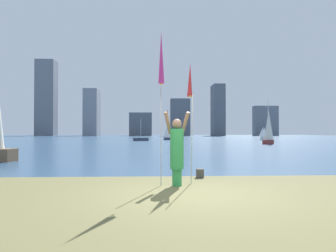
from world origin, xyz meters
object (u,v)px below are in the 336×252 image
at_px(bag, 200,173).
at_px(kite_flag_left, 161,60).
at_px(person, 177,149).
at_px(sailboat_2, 269,127).
at_px(sailboat_4, 141,139).
at_px(sailboat_3, 263,133).
at_px(kite_flag_right, 190,83).
at_px(sailboat_0, 168,131).

bearing_deg(bag, kite_flag_left, -127.14).
distance_m(person, sailboat_2, 30.62).
distance_m(bag, sailboat_4, 39.47).
height_order(kite_flag_left, sailboat_3, kite_flag_left).
height_order(kite_flag_right, sailboat_2, sailboat_2).
relative_size(kite_flag_right, bag, 12.66).
bearing_deg(bag, kite_flag_right, -115.22).
distance_m(kite_flag_left, sailboat_4, 41.20).
bearing_deg(person, sailboat_3, 65.16).
distance_m(kite_flag_right, bag, 2.94).
xyz_separation_m(bag, sailboat_2, (11.85, 26.34, 1.82)).
bearing_deg(kite_flag_right, kite_flag_left, -136.99).
relative_size(kite_flag_left, sailboat_2, 0.81).
bearing_deg(kite_flag_left, bag, 52.86).
distance_m(kite_flag_left, sailboat_0, 47.08).
height_order(sailboat_0, sailboat_4, sailboat_0).
bearing_deg(bag, sailboat_2, 65.77).
bearing_deg(sailboat_0, sailboat_3, -12.02).
xyz_separation_m(kite_flag_left, sailboat_4, (-2.17, 41.02, -3.12)).
bearing_deg(sailboat_3, kite_flag_left, -112.37).
distance_m(person, bag, 1.93).
relative_size(sailboat_0, sailboat_2, 0.99).
height_order(kite_flag_left, sailboat_4, kite_flag_left).
relative_size(person, kite_flag_right, 0.58).
height_order(kite_flag_right, sailboat_0, sailboat_0).
height_order(kite_flag_left, bag, kite_flag_left).
distance_m(sailboat_2, sailboat_4, 20.15).
height_order(sailboat_0, sailboat_2, sailboat_2).
bearing_deg(sailboat_3, sailboat_4, -172.57).
relative_size(sailboat_0, sailboat_3, 1.45).
bearing_deg(kite_flag_right, sailboat_2, 65.74).
xyz_separation_m(sailboat_2, sailboat_3, (4.82, 15.61, -0.84)).
relative_size(kite_flag_right, sailboat_2, 0.67).
height_order(kite_flag_left, sailboat_0, sailboat_0).
bearing_deg(sailboat_3, person, -111.97).
height_order(sailboat_3, sailboat_4, sailboat_3).
height_order(person, sailboat_2, sailboat_2).
bearing_deg(person, sailboat_4, 90.78).
bearing_deg(sailboat_2, sailboat_0, 119.83).
xyz_separation_m(person, kite_flag_left, (-0.43, -0.20, 2.39)).
bearing_deg(person, kite_flag_left, -158.49).
bearing_deg(sailboat_3, kite_flag_right, -111.75).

